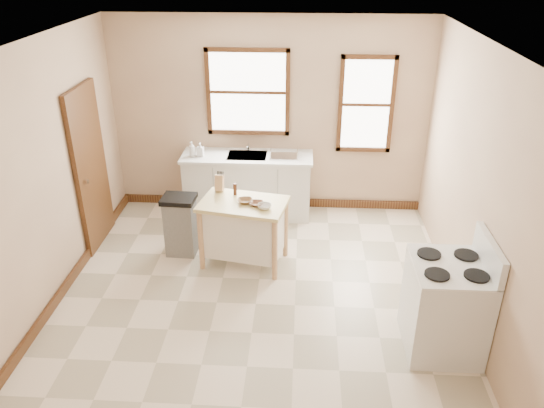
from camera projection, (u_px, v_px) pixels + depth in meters
The scene contains 23 objects.
floor at pixel (256, 304), 5.93m from camera, with size 5.00×5.00×0.00m, color beige.
ceiling at pixel (251, 47), 4.68m from camera, with size 5.00×5.00×0.00m, color white.
wall_back at pixel (269, 117), 7.54m from camera, with size 4.50×0.04×2.80m, color tan.
wall_left at pixel (35, 185), 5.42m from camera, with size 0.04×5.00×2.80m, color tan.
wall_right at pixel (482, 196), 5.19m from camera, with size 0.04×5.00×2.80m, color tan.
window_main at pixel (248, 92), 7.38m from camera, with size 1.17×0.06×1.22m, color #34190E, non-canonical shape.
window_side at pixel (366, 105), 7.36m from camera, with size 0.77×0.06×1.37m, color #34190E, non-canonical shape.
door_left at pixel (91, 168), 6.74m from camera, with size 0.06×0.90×2.10m, color #34190E.
baseboard_back at pixel (270, 202), 8.11m from camera, with size 4.50×0.04×0.12m, color #34190E.
baseboard_left at pixel (61, 293), 6.02m from camera, with size 0.04×5.00×0.12m, color #34190E.
sink_counter at pixel (248, 185), 7.71m from camera, with size 1.86×0.62×0.92m, color beige, non-canonical shape.
faucet at pixel (248, 144), 7.61m from camera, with size 0.03×0.03×0.22m, color silver.
soap_bottle_a at pixel (192, 149), 7.41m from camera, with size 0.08×0.09×0.22m, color #B2B2B2.
soap_bottle_b at pixel (200, 149), 7.44m from camera, with size 0.09×0.09×0.19m, color #B2B2B2.
dish_rack at pixel (284, 153), 7.43m from camera, with size 0.40×0.30×0.10m, color silver, non-canonical shape.
kitchen_island at pixel (244, 233), 6.53m from camera, with size 1.02×0.65×0.84m, color tan, non-canonical shape.
knife_block at pixel (219, 183), 6.59m from camera, with size 0.10×0.10×0.20m, color tan, non-canonical shape.
pepper_grinder at pixel (235, 189), 6.50m from camera, with size 0.04×0.04×0.15m, color #401F11.
bowl_a at pixel (245, 201), 6.33m from camera, with size 0.18×0.18×0.04m, color brown.
bowl_b at pixel (257, 204), 6.27m from camera, with size 0.16×0.16×0.04m, color brown.
bowl_c at pixel (264, 207), 6.18m from camera, with size 0.16×0.16×0.05m, color silver.
trash_bin at pixel (181, 225), 6.74m from camera, with size 0.41×0.34×0.80m, color slate, non-canonical shape.
gas_stove at pixel (447, 295), 5.07m from camera, with size 0.76×0.77×1.22m, color silver, non-canonical shape.
Camera 1 is at (0.46, -4.79, 3.65)m, focal length 35.00 mm.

